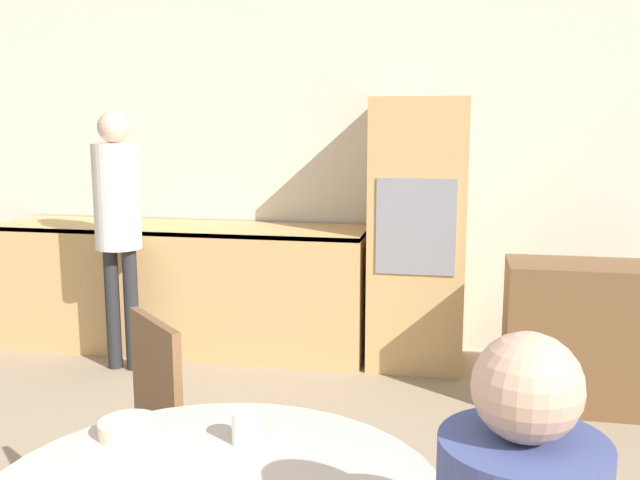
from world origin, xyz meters
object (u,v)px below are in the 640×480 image
(sideboard, at_px, (603,337))
(chair_far_left, at_px, (134,450))
(person_standing, at_px, (117,210))
(bowl_near, at_px, (129,428))
(cup, at_px, (245,427))
(oven_unit, at_px, (418,233))

(sideboard, relative_size, chair_far_left, 1.11)
(person_standing, height_order, bowl_near, person_standing)
(sideboard, relative_size, bowl_near, 6.64)
(person_standing, xyz_separation_m, bowl_near, (1.27, -2.48, -0.25))
(sideboard, distance_m, cup, 2.78)
(sideboard, xyz_separation_m, cup, (-1.37, -2.39, 0.40))
(bowl_near, bearing_deg, chair_far_left, 115.10)
(oven_unit, distance_m, person_standing, 1.95)
(oven_unit, bearing_deg, bowl_near, -101.72)
(bowl_near, bearing_deg, sideboard, 54.79)
(bowl_near, bearing_deg, person_standing, 117.04)
(oven_unit, bearing_deg, sideboard, -27.69)
(chair_far_left, relative_size, bowl_near, 5.98)
(cup, bearing_deg, bowl_near, -177.05)
(chair_far_left, bearing_deg, person_standing, 162.27)
(sideboard, height_order, cup, cup)
(cup, relative_size, bowl_near, 0.53)
(oven_unit, bearing_deg, chair_far_left, -106.93)
(person_standing, relative_size, bowl_near, 10.27)
(sideboard, xyz_separation_m, person_standing, (-2.96, 0.07, 0.64))
(person_standing, distance_m, bowl_near, 2.79)
(oven_unit, distance_m, sideboard, 1.31)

